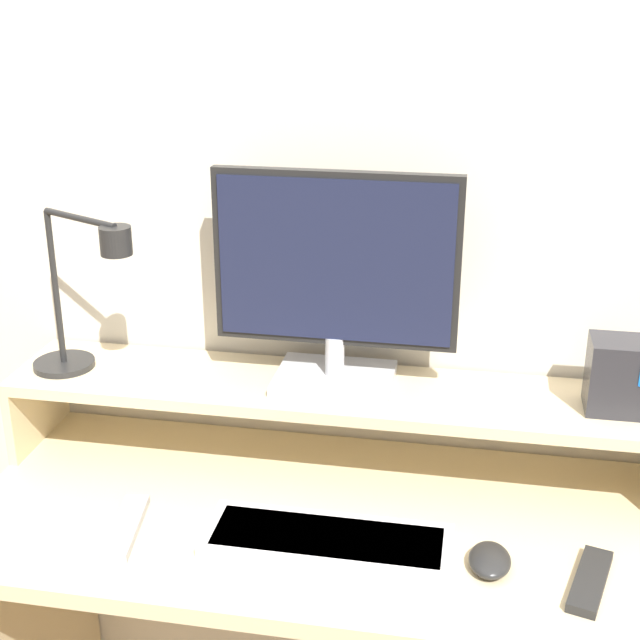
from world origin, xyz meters
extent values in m
cube|color=beige|center=(0.00, 0.60, 1.25)|extent=(6.00, 0.05, 2.50)
cube|color=beige|center=(0.00, 0.28, 0.69)|extent=(1.24, 0.57, 0.03)
cube|color=beige|center=(-0.60, 0.28, 0.34)|extent=(0.03, 0.57, 0.68)
cube|color=beige|center=(-0.61, 0.45, 0.78)|extent=(0.02, 0.23, 0.15)
cube|color=beige|center=(0.00, 0.45, 0.87)|extent=(1.24, 0.23, 0.02)
cube|color=#BCBCC1|center=(0.00, 0.47, 0.89)|extent=(0.22, 0.17, 0.02)
cylinder|color=#BCBCC1|center=(0.00, 0.47, 0.93)|extent=(0.04, 0.04, 0.07)
cube|color=black|center=(0.00, 0.47, 1.12)|extent=(0.45, 0.02, 0.32)
cube|color=#191E38|center=(0.00, 0.46, 1.12)|extent=(0.42, 0.01, 0.30)
cylinder|color=black|center=(-0.53, 0.44, 0.88)|extent=(0.12, 0.12, 0.01)
cylinder|color=black|center=(-0.53, 0.44, 1.04)|extent=(0.01, 0.01, 0.30)
cylinder|color=black|center=(-0.45, 0.40, 1.19)|extent=(0.17, 0.09, 0.01)
cylinder|color=black|center=(-0.37, 0.36, 1.17)|extent=(0.06, 0.06, 0.05)
cube|color=#28282D|center=(0.51, 0.45, 0.94)|extent=(0.11, 0.09, 0.13)
cube|color=white|center=(0.03, 0.20, 0.71)|extent=(0.42, 0.15, 0.02)
cube|color=silver|center=(0.03, 0.20, 0.72)|extent=(0.38, 0.12, 0.01)
ellipsoid|color=black|center=(0.30, 0.18, 0.72)|extent=(0.07, 0.10, 0.03)
cube|color=#99999E|center=(-0.31, 0.17, 0.71)|extent=(0.07, 0.18, 0.02)
cube|color=black|center=(0.46, 0.17, 0.71)|extent=(0.09, 0.17, 0.02)
camera|label=1|loc=(0.25, -1.03, 1.60)|focal=50.00mm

